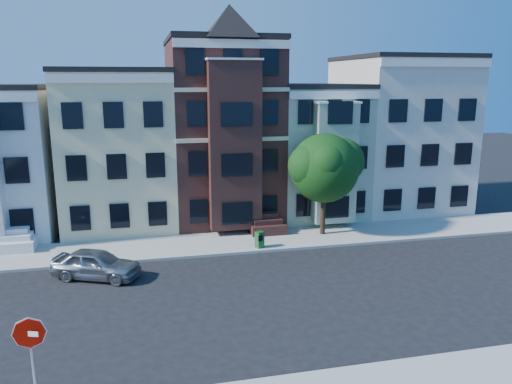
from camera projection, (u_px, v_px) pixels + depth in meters
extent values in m
plane|color=black|center=(275.00, 298.00, 22.34)|extent=(120.00, 120.00, 0.00)
cube|color=#9E9B93|center=(241.00, 242.00, 29.93)|extent=(60.00, 4.00, 0.15)
cube|color=beige|center=(119.00, 149.00, 33.49)|extent=(7.00, 9.00, 10.00)
cube|color=#3A1C18|center=(222.00, 132.00, 34.81)|extent=(7.00, 9.00, 12.00)
cube|color=#9AAB8F|center=(310.00, 151.00, 36.56)|extent=(6.00, 9.00, 9.00)
cube|color=beige|center=(397.00, 135.00, 37.88)|extent=(8.00, 9.00, 11.00)
imported|color=#9B9DA3|center=(96.00, 264.00, 24.49)|extent=(4.66, 3.32, 1.47)
cube|color=#1F5B24|center=(260.00, 240.00, 28.59)|extent=(0.54, 0.52, 0.95)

